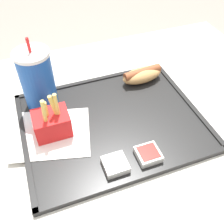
# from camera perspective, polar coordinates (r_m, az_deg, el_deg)

# --- Properties ---
(dining_table) EXTENTS (1.11, 0.83, 0.78)m
(dining_table) POSITION_cam_1_polar(r_m,az_deg,el_deg) (0.96, -0.25, -19.99)
(dining_table) COLOR beige
(dining_table) RESTS_ON ground_plane
(food_tray) EXTENTS (0.44, 0.35, 0.01)m
(food_tray) POSITION_cam_1_polar(r_m,az_deg,el_deg) (0.65, 0.00, -2.15)
(food_tray) COLOR black
(food_tray) RESTS_ON dining_table
(paper_napkin) EXTENTS (0.21, 0.19, 0.00)m
(paper_napkin) POSITION_cam_1_polar(r_m,az_deg,el_deg) (0.64, -13.12, -4.52)
(paper_napkin) COLOR white
(paper_napkin) RESTS_ON food_tray
(soda_cup) EXTENTS (0.08, 0.08, 0.19)m
(soda_cup) POSITION_cam_1_polar(r_m,az_deg,el_deg) (0.67, -15.94, 6.76)
(soda_cup) COLOR #194CA5
(soda_cup) RESTS_ON food_tray
(hot_dog_far) EXTENTS (0.12, 0.07, 0.04)m
(hot_dog_far) POSITION_cam_1_polar(r_m,az_deg,el_deg) (0.76, 6.57, 8.10)
(hot_dog_far) COLOR tan
(hot_dog_far) RESTS_ON food_tray
(fries_carton) EXTENTS (0.08, 0.06, 0.12)m
(fries_carton) POSITION_cam_1_polar(r_m,az_deg,el_deg) (0.61, -12.94, -2.32)
(fries_carton) COLOR red
(fries_carton) RESTS_ON food_tray
(sauce_cup_mayo) EXTENTS (0.05, 0.05, 0.02)m
(sauce_cup_mayo) POSITION_cam_1_polar(r_m,az_deg,el_deg) (0.56, 0.72, -11.32)
(sauce_cup_mayo) COLOR silver
(sauce_cup_mayo) RESTS_ON food_tray
(sauce_cup_ketchup) EXTENTS (0.05, 0.05, 0.02)m
(sauce_cup_ketchup) POSITION_cam_1_polar(r_m,az_deg,el_deg) (0.58, 7.88, -9.07)
(sauce_cup_ketchup) COLOR silver
(sauce_cup_ketchup) RESTS_ON food_tray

